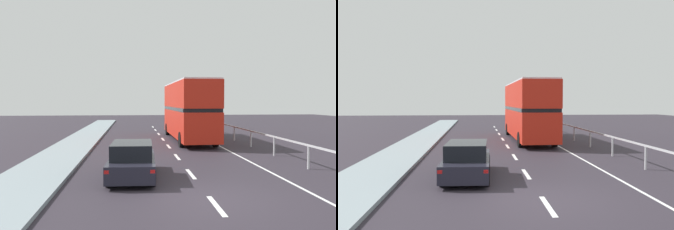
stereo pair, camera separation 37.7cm
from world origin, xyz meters
The scene contains 6 objects.
ground_plane centered at (0.00, 0.00, -0.05)m, with size 76.00×120.00×0.10m, color #2D2730.
near_sidewalk_kerb centered at (-6.15, 0.00, 0.07)m, with size 2.66×80.00×0.14m, color gray.
lane_paint_markings centered at (2.12, 8.43, 0.00)m, with size 3.51×46.00×0.01m.
bridge_side_railing centered at (5.29, 9.00, 0.87)m, with size 0.10×42.00×1.08m.
double_decker_bus_red centered at (1.86, 14.91, 2.35)m, with size 2.59×10.87×4.40m.
hatchback_car_near centered at (-2.38, 2.99, 0.67)m, with size 1.90×4.20×1.40m.
Camera 1 is at (-2.37, -9.78, 2.98)m, focal length 35.22 mm.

